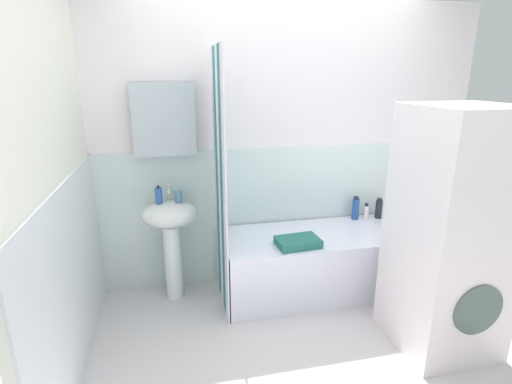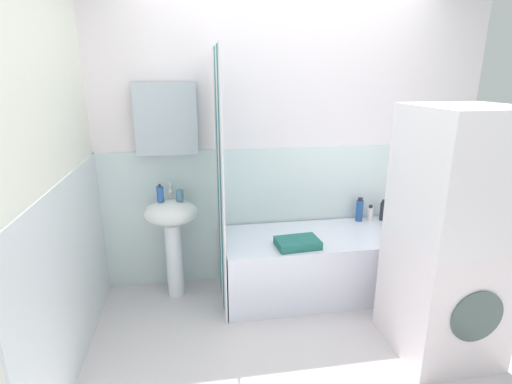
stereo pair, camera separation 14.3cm
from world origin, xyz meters
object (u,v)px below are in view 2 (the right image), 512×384
soap_dispenser (160,194)px  washer_dryer_stack (451,237)px  sink (172,227)px  toothbrush_cup (180,195)px  lotion_bottle (383,211)px  towel_folded (298,243)px  conditioner_bottle (370,213)px  body_wash_bottle (359,210)px  bathtub (317,263)px

soap_dispenser → washer_dryer_stack: washer_dryer_stack is taller
sink → toothbrush_cup: toothbrush_cup is taller
lotion_bottle → towel_folded: size_ratio=0.58×
lotion_bottle → conditioner_bottle: (-0.12, 0.01, -0.02)m
body_wash_bottle → towel_folded: size_ratio=0.67×
soap_dispenser → conditioner_bottle: 1.87m
bathtub → towel_folded: towel_folded is taller
lotion_bottle → towel_folded: (-0.92, -0.43, -0.06)m
lotion_bottle → bathtub: bearing=-160.8°
sink → conditioner_bottle: size_ratio=5.70×
towel_folded → soap_dispenser: bearing=161.9°
soap_dispenser → conditioner_bottle: bearing=3.1°
body_wash_bottle → towel_folded: (-0.70, -0.45, -0.07)m
toothbrush_cup → bathtub: 1.29m
soap_dispenser → conditioner_bottle: soap_dispenser is taller
toothbrush_cup → conditioner_bottle: size_ratio=0.61×
soap_dispenser → lotion_bottle: bearing=2.6°
body_wash_bottle → towel_folded: bearing=-147.3°
lotion_bottle → body_wash_bottle: body_wash_bottle is taller
bathtub → lotion_bottle: lotion_bottle is taller
sink → lotion_bottle: (1.88, 0.09, -0.00)m
toothbrush_cup → washer_dryer_stack: size_ratio=0.05×
conditioner_bottle → toothbrush_cup: bearing=-176.6°
toothbrush_cup → bathtub: (1.12, -0.15, -0.62)m
lotion_bottle → body_wash_bottle: size_ratio=0.88×
bathtub → body_wash_bottle: 0.65m
toothbrush_cup → soap_dispenser: bearing=179.0°
toothbrush_cup → bathtub: toothbrush_cup is taller
toothbrush_cup → lotion_bottle: size_ratio=0.46×
towel_folded → washer_dryer_stack: 1.07m
toothbrush_cup → lotion_bottle: (1.81, 0.09, -0.27)m
soap_dispenser → lotion_bottle: (1.96, 0.09, -0.29)m
conditioner_bottle → body_wash_bottle: bearing=174.0°
sink → washer_dryer_stack: (1.78, -0.97, 0.20)m
conditioner_bottle → washer_dryer_stack: 1.10m
body_wash_bottle → washer_dryer_stack: 1.11m
sink → conditioner_bottle: bearing=3.3°
bathtub → toothbrush_cup: bearing=172.4°
bathtub → body_wash_bottle: bearing=29.1°
soap_dispenser → towel_folded: 1.14m
soap_dispenser → toothbrush_cup: bearing=-1.0°
sink → soap_dispenser: (-0.08, 0.00, 0.29)m
bathtub → soap_dispenser: bearing=173.2°
toothbrush_cup → towel_folded: 1.00m
bathtub → lotion_bottle: 0.81m
bathtub → washer_dryer_stack: washer_dryer_stack is taller
soap_dispenser → washer_dryer_stack: 2.10m
body_wash_bottle → toothbrush_cup: bearing=-176.0°
toothbrush_cup → conditioner_bottle: (1.69, 0.10, -0.29)m
towel_folded → bathtub: bearing=39.0°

